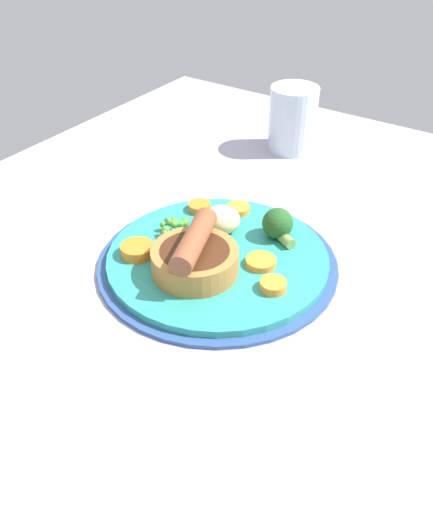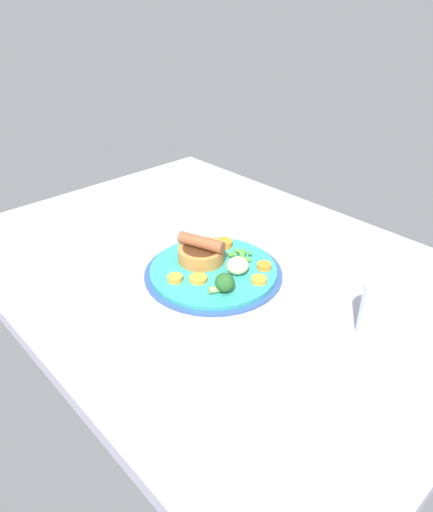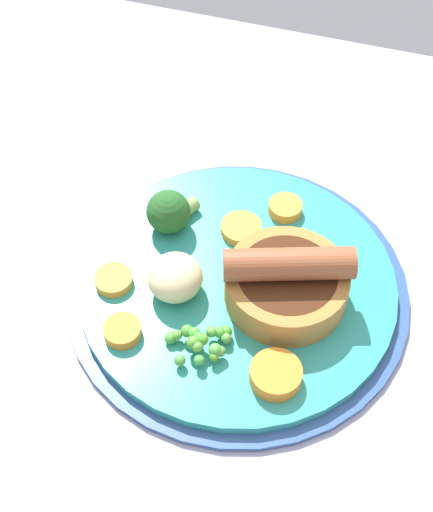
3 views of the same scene
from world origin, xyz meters
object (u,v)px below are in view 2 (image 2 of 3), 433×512
object	(u,v)px
carrot_slice_0	(198,279)
drinking_glass	(383,311)
carrot_slice_1	(175,278)
broccoli_floret_near	(224,283)
carrot_slice_3	(224,243)
pea_pile	(240,254)
sausage_pudding	(201,252)
potato_chunk_0	(238,266)
dinner_plate	(213,272)
carrot_slice_5	(264,266)
carrot_slice_2	(260,279)
fork	(177,192)

from	to	relation	value
carrot_slice_0	drinking_glass	distance (cm)	34.23
carrot_slice_0	carrot_slice_1	distance (cm)	4.50
broccoli_floret_near	carrot_slice_3	xyz separation A→B (cm)	(-12.37, 11.70, -1.16)
pea_pile	carrot_slice_3	bearing A→B (deg)	171.53
carrot_slice_0	carrot_slice_1	world-z (taller)	carrot_slice_1
sausage_pudding	potato_chunk_0	bearing A→B (deg)	-5.49
dinner_plate	carrot_slice_5	size ratio (longest dim) A/B	9.66
broccoli_floret_near	carrot_slice_0	size ratio (longest dim) A/B	1.41
carrot_slice_1	broccoli_floret_near	bearing A→B (deg)	26.54
carrot_slice_2	drinking_glass	distance (cm)	23.83
dinner_plate	carrot_slice_5	bearing A→B (deg)	47.23
potato_chunk_0	carrot_slice_1	distance (cm)	12.58
potato_chunk_0	carrot_slice_0	size ratio (longest dim) A/B	1.28
carrot_slice_0	carrot_slice_5	bearing A→B (deg)	65.49
pea_pile	carrot_slice_5	world-z (taller)	pea_pile
sausage_pudding	pea_pile	xyz separation A→B (cm)	(4.89, 6.55, -1.04)
pea_pile	carrot_slice_3	xyz separation A→B (cm)	(-6.03, 0.90, -0.33)
sausage_pudding	drinking_glass	xyz separation A→B (cm)	(36.77, 7.42, 1.65)
carrot_slice_0	carrot_slice_1	xyz separation A→B (cm)	(-3.04, -3.31, 0.11)
sausage_pudding	carrot_slice_2	bearing A→B (deg)	-5.59
drinking_glass	carrot_slice_3	bearing A→B (deg)	179.96
drinking_glass	fork	bearing A→B (deg)	169.56
carrot_slice_1	dinner_plate	bearing A→B (deg)	77.75
sausage_pudding	carrot_slice_5	size ratio (longest dim) A/B	3.51
carrot_slice_5	fork	world-z (taller)	carrot_slice_5
broccoli_floret_near	drinking_glass	size ratio (longest dim) A/B	0.49
broccoli_floret_near	sausage_pudding	bearing A→B (deg)	96.93
carrot_slice_1	carrot_slice_5	world-z (taller)	same
potato_chunk_0	carrot_slice_3	bearing A→B (deg)	150.75
sausage_pudding	carrot_slice_0	size ratio (longest dim) A/B	2.92
carrot_slice_1	carrot_slice_2	xyz separation A→B (cm)	(11.35, 11.99, -0.10)
fork	drinking_glass	world-z (taller)	drinking_glass
carrot_slice_3	carrot_slice_0	bearing A→B (deg)	-63.74
potato_chunk_0	pea_pile	bearing A→B (deg)	128.80
carrot_slice_1	drinking_glass	xyz separation A→B (cm)	(34.58, 16.19, 3.17)
fork	pea_pile	bearing A→B (deg)	-38.39
carrot_slice_5	drinking_glass	world-z (taller)	drinking_glass
broccoli_floret_near	carrot_slice_2	world-z (taller)	broccoli_floret_near
broccoli_floret_near	carrot_slice_0	world-z (taller)	broccoli_floret_near
sausage_pudding	fork	world-z (taller)	sausage_pudding
dinner_plate	broccoli_floret_near	bearing A→B (deg)	-28.45
carrot_slice_5	potato_chunk_0	bearing A→B (deg)	-115.78
carrot_slice_5	broccoli_floret_near	bearing A→B (deg)	-88.89
potato_chunk_0	dinner_plate	bearing A→B (deg)	-152.03
dinner_plate	potato_chunk_0	xyz separation A→B (cm)	(4.49, 2.39, 2.51)
carrot_slice_3	pea_pile	bearing A→B (deg)	-8.47
carrot_slice_3	drinking_glass	distance (cm)	38.03
carrot_slice_3	potato_chunk_0	bearing A→B (deg)	-29.25
drinking_glass	potato_chunk_0	bearing A→B (deg)	-169.22
carrot_slice_3	drinking_glass	size ratio (longest dim) A/B	0.38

